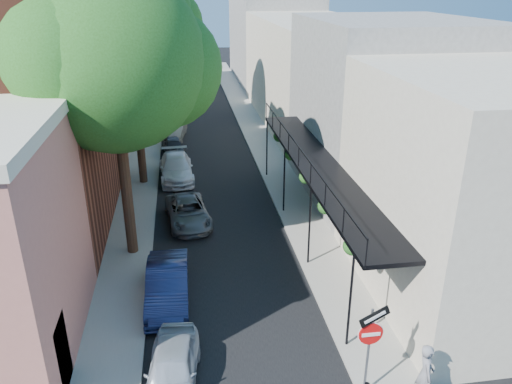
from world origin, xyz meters
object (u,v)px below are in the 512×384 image
object	(u,v)px
oak_mid	(140,56)
pedestrian	(425,374)
parked_car_a	(172,369)
parked_car_e	(174,147)
parked_car_c	(188,212)
parked_car_b	(168,285)
sign_post	(371,337)
oak_far	(148,19)
parked_car_f	(175,129)
parked_car_d	(176,168)
oak_near	(125,62)

from	to	relation	value
oak_mid	pedestrian	bearing A→B (deg)	-65.66
parked_car_a	parked_car_e	size ratio (longest dim) A/B	1.05
pedestrian	parked_car_c	bearing A→B (deg)	39.82
parked_car_b	parked_car_e	size ratio (longest dim) A/B	1.23
parked_car_a	parked_car_e	distance (m)	20.59
parked_car_b	parked_car_c	world-z (taller)	parked_car_b
sign_post	pedestrian	size ratio (longest dim) A/B	1.63
oak_far	parked_car_f	bearing A→B (deg)	-21.96
parked_car_b	parked_car_c	xyz separation A→B (m)	(0.87, 6.23, -0.12)
oak_far	parked_car_d	world-z (taller)	oak_far
parked_car_d	parked_car_f	bearing A→B (deg)	88.15
parked_car_d	parked_car_f	world-z (taller)	parked_car_d
parked_car_f	pedestrian	bearing A→B (deg)	-68.20
sign_post	oak_mid	bearing A→B (deg)	110.86
oak_mid	parked_car_d	world-z (taller)	oak_mid
oak_mid	parked_car_e	world-z (taller)	oak_mid
parked_car_a	parked_car_c	world-z (taller)	parked_car_a
parked_car_b	parked_car_f	size ratio (longest dim) A/B	1.04
oak_far	parked_car_b	world-z (taller)	oak_far
oak_far	parked_car_e	size ratio (longest dim) A/B	3.53
parked_car_b	parked_car_f	xyz separation A→B (m)	(0.23, 20.42, -0.03)
pedestrian	parked_car_e	bearing A→B (deg)	30.12
oak_mid	oak_near	bearing A→B (deg)	-89.63
oak_near	parked_car_b	size ratio (longest dim) A/B	2.75
parked_car_f	sign_post	bearing A→B (deg)	-71.00
oak_far	sign_post	bearing A→B (deg)	-76.09
parked_car_e	parked_car_f	size ratio (longest dim) A/B	0.85
parked_car_e	parked_car_d	bearing A→B (deg)	-94.92
parked_car_d	pedestrian	bearing A→B (deg)	-72.62
oak_near	oak_mid	world-z (taller)	oak_near
parked_car_d	parked_car_f	distance (m)	8.24
parked_car_a	parked_car_c	size ratio (longest dim) A/B	0.87
oak_near	parked_car_a	xyz separation A→B (m)	(1.28, -8.09, -7.27)
oak_near	parked_car_f	size ratio (longest dim) A/B	2.87
parked_car_b	parked_car_c	distance (m)	6.29
parked_car_f	parked_car_c	bearing A→B (deg)	-79.84
parked_car_a	pedestrian	xyz separation A→B (m)	(6.69, -1.67, 0.43)
parked_car_f	pedestrian	distance (m)	27.06
oak_near	pedestrian	world-z (taller)	oak_near
parked_car_b	parked_car_e	xyz separation A→B (m)	(0.16, 16.44, -0.11)
parked_car_a	parked_car_f	size ratio (longest dim) A/B	0.89
oak_near	oak_mid	size ratio (longest dim) A/B	1.12
oak_far	parked_car_d	distance (m)	11.69
parked_car_f	oak_far	bearing A→B (deg)	165.64
oak_mid	parked_car_a	world-z (taller)	oak_mid
oak_near	oak_mid	distance (m)	8.01
parked_car_a	parked_car_b	size ratio (longest dim) A/B	0.86
oak_far	parked_car_d	xyz separation A→B (m)	(1.42, -8.77, -7.60)
oak_near	oak_far	xyz separation A→B (m)	(0.01, 17.01, 0.38)
parked_car_f	oak_mid	bearing A→B (deg)	-91.64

